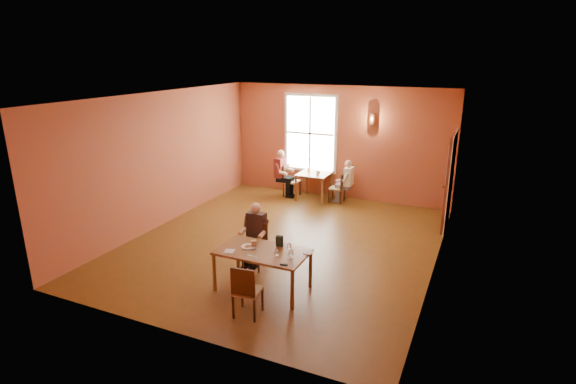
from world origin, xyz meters
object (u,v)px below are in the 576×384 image
at_px(second_table, 314,186).
at_px(diner_main, 254,239).
at_px(main_table, 263,270).
at_px(chair_empty, 248,290).
at_px(diner_white, 338,182).
at_px(chair_diner_main, 255,247).
at_px(diner_maroon, 291,174).
at_px(chair_diner_white, 337,187).
at_px(chair_diner_maroon, 292,181).

bearing_deg(second_table, diner_main, -83.58).
bearing_deg(main_table, diner_main, 128.88).
xyz_separation_m(main_table, chair_empty, (0.15, -0.78, 0.07)).
distance_m(main_table, second_table, 5.00).
distance_m(diner_main, diner_white, 4.29).
bearing_deg(chair_empty, diner_white, 88.08).
height_order(chair_diner_main, chair_empty, chair_empty).
height_order(chair_diner_main, diner_white, diner_white).
xyz_separation_m(main_table, diner_maroon, (-1.66, 4.90, 0.27)).
relative_size(main_table, diner_main, 1.31).
height_order(second_table, chair_diner_white, chair_diner_white).
bearing_deg(main_table, chair_diner_maroon, 108.41).
distance_m(main_table, diner_main, 0.83).
xyz_separation_m(diner_main, diner_white, (0.20, 4.28, -0.01)).
bearing_deg(chair_diner_maroon, main_table, 18.41).
bearing_deg(chair_diner_white, chair_diner_main, 177.74).
bearing_deg(diner_white, chair_empty, -175.41).
relative_size(main_table, second_table, 1.82).
xyz_separation_m(diner_main, chair_diner_maroon, (-1.13, 4.28, -0.13)).
distance_m(chair_empty, chair_diner_maroon, 5.96).
relative_size(main_table, diner_maroon, 1.20).
height_order(chair_diner_main, diner_main, diner_main).
distance_m(main_table, chair_diner_main, 0.82).
xyz_separation_m(main_table, diner_white, (-0.30, 4.90, 0.21)).
bearing_deg(main_table, diner_white, 93.53).
xyz_separation_m(chair_diner_main, diner_main, (0.00, -0.03, 0.16)).
bearing_deg(chair_diner_white, diner_white, -90.00).
height_order(main_table, diner_white, diner_white).
xyz_separation_m(chair_empty, diner_white, (-0.46, 5.69, 0.14)).
bearing_deg(chair_diner_maroon, diner_white, 90.00).
xyz_separation_m(chair_empty, second_table, (-1.14, 5.69, -0.06)).
bearing_deg(chair_diner_maroon, second_table, 90.00).
relative_size(diner_white, diner_maroon, 0.89).
bearing_deg(second_table, main_table, -78.67).
bearing_deg(second_table, chair_empty, -78.70).
relative_size(diner_main, diner_white, 1.02).
height_order(second_table, diner_maroon, diner_maroon).
height_order(diner_main, diner_white, diner_main).
bearing_deg(diner_main, chair_empty, 115.01).
xyz_separation_m(chair_diner_white, chair_diner_maroon, (-1.30, 0.00, 0.03)).
relative_size(chair_diner_main, chair_diner_maroon, 0.94).
bearing_deg(second_table, chair_diner_main, -83.53).
bearing_deg(chair_diner_maroon, chair_diner_main, 14.90).
bearing_deg(diner_white, diner_main, 177.36).
distance_m(chair_diner_main, diner_white, 4.26).
bearing_deg(chair_diner_maroon, diner_main, 14.80).
bearing_deg(chair_diner_maroon, diner_maroon, -90.00).
bearing_deg(diner_maroon, main_table, 18.72).
relative_size(diner_main, second_table, 1.39).
relative_size(chair_diner_main, diner_maroon, 0.66).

